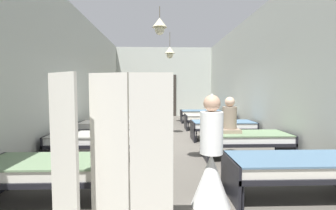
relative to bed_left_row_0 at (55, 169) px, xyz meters
name	(u,v)px	position (x,y,z in m)	size (l,w,h in m)	color
ground_plane	(168,142)	(1.69, 3.80, -0.49)	(6.07, 13.62, 0.10)	#59544C
room_shell	(167,77)	(1.69, 5.05, 1.55)	(5.87, 13.22, 3.97)	#B2B7AD
bed_left_row_0	(55,169)	(0.00, 0.00, 0.00)	(1.90, 0.84, 0.57)	black
bed_right_row_0	(295,167)	(3.37, 0.00, 0.00)	(1.90, 0.84, 0.57)	black
bed_left_row_1	(94,140)	(0.00, 1.90, 0.00)	(1.90, 0.84, 0.57)	black
bed_right_row_1	(246,139)	(3.37, 1.90, 0.00)	(1.90, 0.84, 0.57)	black
bed_left_row_2	(112,126)	(0.00, 3.80, 0.00)	(1.90, 0.84, 0.57)	black
bed_right_row_2	(223,126)	(3.37, 3.80, 0.00)	(1.90, 0.84, 0.57)	black
bed_left_row_3	(122,118)	(0.00, 5.70, 0.00)	(1.90, 0.84, 0.57)	black
bed_right_row_3	(210,118)	(3.37, 5.70, 0.00)	(1.90, 0.84, 0.57)	black
bed_left_row_4	(129,113)	(0.00, 7.60, 0.00)	(1.90, 0.84, 0.57)	black
bed_right_row_4	(201,113)	(3.37, 7.60, 0.00)	(1.90, 0.84, 0.57)	black
nurse_near_aisle	(156,110)	(1.27, 8.16, 0.09)	(0.52, 0.52, 1.49)	white
nurse_mid_aisle	(211,166)	(2.12, -0.20, 0.09)	(0.52, 0.52, 1.49)	white
patient_seated_primary	(229,119)	(3.02, 1.99, 0.43)	(0.44, 0.44, 0.80)	gray
patient_seated_secondary	(110,120)	(0.35, 1.91, 0.43)	(0.44, 0.44, 0.80)	#515B70
potted_plant	(159,104)	(1.42, 7.41, 0.45)	(0.57, 0.57, 1.42)	brown
privacy_screen	(109,160)	(0.95, -0.94, 0.41)	(1.23, 0.28, 1.70)	silver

